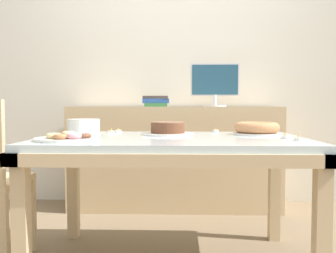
{
  "coord_description": "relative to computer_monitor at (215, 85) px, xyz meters",
  "views": [
    {
      "loc": [
        0.04,
        -2.09,
        0.9
      ],
      "look_at": [
        -0.02,
        -0.01,
        0.79
      ],
      "focal_mm": 40.0,
      "sensor_mm": 36.0,
      "label": 1
    }
  ],
  "objects": [
    {
      "name": "wall_back",
      "position": [
        -0.35,
        0.3,
        0.21
      ],
      "size": [
        8.0,
        0.1,
        2.6
      ],
      "primitive_type": "cube",
      "color": "silver",
      "rests_on": "ground"
    },
    {
      "name": "dining_table",
      "position": [
        -0.35,
        -1.2,
        -0.45
      ],
      "size": [
        1.5,
        0.97,
        0.73
      ],
      "color": "silver",
      "rests_on": "ground"
    },
    {
      "name": "sideboard",
      "position": [
        -0.35,
        0.0,
        -0.64
      ],
      "size": [
        1.83,
        0.44,
        0.9
      ],
      "color": "#D1B284",
      "rests_on": "ground"
    },
    {
      "name": "computer_monitor",
      "position": [
        0.0,
        0.0,
        0.0
      ],
      "size": [
        0.42,
        0.2,
        0.38
      ],
      "color": "silver",
      "rests_on": "sideboard"
    },
    {
      "name": "book_stack",
      "position": [
        -0.52,
        0.0,
        -0.14
      ],
      "size": [
        0.24,
        0.19,
        0.09
      ],
      "color": "#2D6638",
      "rests_on": "sideboard"
    },
    {
      "name": "cake_chocolate_round",
      "position": [
        -0.38,
        -1.04,
        -0.33
      ],
      "size": [
        0.31,
        0.31,
        0.08
      ],
      "color": "silver",
      "rests_on": "dining_table"
    },
    {
      "name": "cake_golden_bundt",
      "position": [
        0.16,
        -1.01,
        -0.32
      ],
      "size": [
        0.29,
        0.29,
        0.08
      ],
      "color": "silver",
      "rests_on": "dining_table"
    },
    {
      "name": "pastry_platter",
      "position": [
        -0.88,
        -1.43,
        -0.34
      ],
      "size": [
        0.33,
        0.33,
        0.04
      ],
      "color": "silver",
      "rests_on": "dining_table"
    },
    {
      "name": "plate_stack",
      "position": [
        -0.94,
        -0.88,
        -0.31
      ],
      "size": [
        0.21,
        0.21,
        0.09
      ],
      "color": "silver",
      "rests_on": "dining_table"
    },
    {
      "name": "tealight_right_edge",
      "position": [
        0.28,
        -1.42,
        -0.35
      ],
      "size": [
        0.04,
        0.04,
        0.04
      ],
      "color": "silver",
      "rests_on": "dining_table"
    },
    {
      "name": "tealight_centre",
      "position": [
        0.25,
        -1.3,
        -0.35
      ],
      "size": [
        0.04,
        0.04,
        0.04
      ],
      "color": "silver",
      "rests_on": "dining_table"
    },
    {
      "name": "tealight_near_cakes",
      "position": [
        -0.75,
        -0.91,
        -0.35
      ],
      "size": [
        0.04,
        0.04,
        0.04
      ],
      "color": "silver",
      "rests_on": "dining_table"
    },
    {
      "name": "tealight_near_front",
      "position": [
        -0.72,
        -0.83,
        -0.35
      ],
      "size": [
        0.04,
        0.04,
        0.04
      ],
      "color": "silver",
      "rests_on": "dining_table"
    },
    {
      "name": "tealight_left_edge",
      "position": [
        -0.07,
        -0.8,
        -0.35
      ],
      "size": [
        0.04,
        0.04,
        0.04
      ],
      "color": "silver",
      "rests_on": "dining_table"
    }
  ]
}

